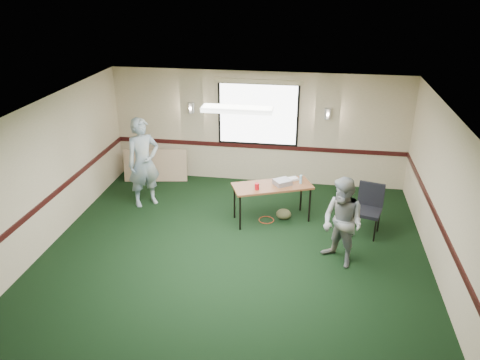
# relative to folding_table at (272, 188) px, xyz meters

# --- Properties ---
(ground) EXTENTS (8.00, 8.00, 0.00)m
(ground) POSITION_rel_folding_table_xyz_m (-0.55, -2.04, -0.74)
(ground) COLOR black
(ground) RESTS_ON ground
(room_shell) EXTENTS (8.00, 8.02, 8.00)m
(room_shell) POSITION_rel_folding_table_xyz_m (-0.55, 0.08, 0.84)
(room_shell) COLOR #C4B28D
(room_shell) RESTS_ON ground
(folding_table) EXTENTS (1.72, 1.19, 0.80)m
(folding_table) POSITION_rel_folding_table_xyz_m (0.00, 0.00, 0.00)
(folding_table) COLOR brown
(folding_table) RESTS_ON ground
(projector) EXTENTS (0.42, 0.41, 0.11)m
(projector) POSITION_rel_folding_table_xyz_m (0.20, 0.06, 0.11)
(projector) COLOR gray
(projector) RESTS_ON folding_table
(game_console) EXTENTS (0.24, 0.23, 0.05)m
(game_console) POSITION_rel_folding_table_xyz_m (0.40, 0.33, 0.08)
(game_console) COLOR silver
(game_console) RESTS_ON folding_table
(red_cup) EXTENTS (0.09, 0.09, 0.13)m
(red_cup) POSITION_rel_folding_table_xyz_m (-0.28, -0.26, 0.12)
(red_cup) COLOR #AC0B13
(red_cup) RESTS_ON folding_table
(water_bottle) EXTENTS (0.05, 0.05, 0.18)m
(water_bottle) POSITION_rel_folding_table_xyz_m (0.56, 0.17, 0.15)
(water_bottle) COLOR #7FB8D0
(water_bottle) RESTS_ON folding_table
(duffel_bag) EXTENTS (0.37, 0.31, 0.23)m
(duffel_bag) POSITION_rel_folding_table_xyz_m (0.25, 0.07, -0.63)
(duffel_bag) COLOR #4B4B2B
(duffel_bag) RESTS_ON ground
(cable_coil) EXTENTS (0.34, 0.34, 0.02)m
(cable_coil) POSITION_rel_folding_table_xyz_m (-0.10, -0.05, -0.73)
(cable_coil) COLOR #B63516
(cable_coil) RESTS_ON ground
(folded_table) EXTENTS (1.56, 0.49, 0.79)m
(folded_table) POSITION_rel_folding_table_xyz_m (-3.02, 1.56, -0.34)
(folded_table) COLOR tan
(folded_table) RESTS_ON ground
(conference_chair) EXTENTS (0.62, 0.63, 1.02)m
(conference_chair) POSITION_rel_folding_table_xyz_m (1.92, -0.19, -0.14)
(conference_chair) COLOR black
(conference_chair) RESTS_ON ground
(person_left) EXTENTS (0.86, 0.83, 1.98)m
(person_left) POSITION_rel_folding_table_xyz_m (-2.82, 0.30, 0.25)
(person_left) COLOR #456898
(person_left) RESTS_ON ground
(person_right) EXTENTS (1.00, 0.99, 1.63)m
(person_right) POSITION_rel_folding_table_xyz_m (1.34, -1.38, 0.07)
(person_right) COLOR #687FA1
(person_right) RESTS_ON ground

